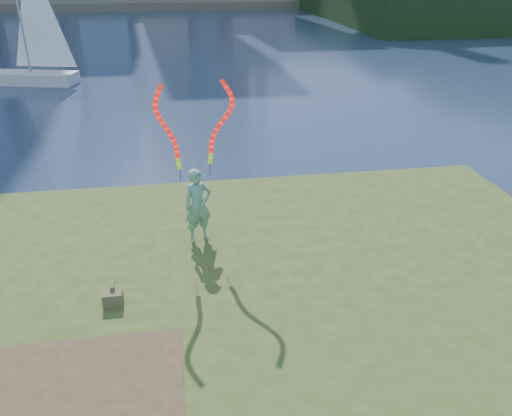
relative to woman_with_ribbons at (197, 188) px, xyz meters
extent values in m
plane|color=#1B2944|center=(0.07, -1.70, -2.19)|extent=(320.00, 320.00, 0.00)
cube|color=#374719|center=(0.07, -4.20, -2.04)|extent=(20.00, 18.00, 0.30)
cube|color=#374719|center=(0.07, -3.90, -1.79)|extent=(17.00, 15.00, 0.30)
cube|color=#374719|center=(0.07, -3.70, -1.54)|extent=(14.00, 12.00, 0.30)
cube|color=#47331E|center=(-2.13, -4.90, -1.38)|extent=(3.20, 3.00, 0.02)
imported|color=#116D38|center=(0.00, -0.03, -0.45)|extent=(0.79, 0.63, 1.87)
cylinder|color=black|center=(-0.37, -0.01, 0.38)|extent=(0.02, 0.02, 0.30)
cylinder|color=black|center=(0.35, 0.21, 0.38)|extent=(0.02, 0.02, 0.30)
cube|color=brown|center=(-1.89, -2.41, -1.25)|extent=(0.40, 0.27, 0.28)
cylinder|color=brown|center=(-1.89, -2.23, -1.06)|extent=(0.10, 0.27, 0.09)
cube|color=beige|center=(-9.39, 22.92, -1.86)|extent=(5.83, 3.17, 0.78)
cylinder|color=gray|center=(-9.39, 22.92, 2.48)|extent=(0.16, 0.16, 8.46)
camera|label=1|loc=(-0.29, -11.00, 4.91)|focal=35.00mm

